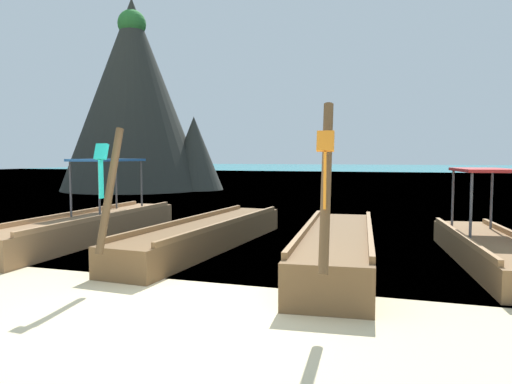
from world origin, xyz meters
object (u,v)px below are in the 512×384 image
at_px(longtail_boat_pink_ribbon, 90,226).
at_px(longtail_boat_yellow_ribbon, 490,248).
at_px(longtail_boat_orange_ribbon, 337,249).
at_px(karst_rock, 137,98).
at_px(longtail_boat_turquoise_ribbon, 207,235).

relative_size(longtail_boat_pink_ribbon, longtail_boat_yellow_ribbon, 1.21).
relative_size(longtail_boat_pink_ribbon, longtail_boat_orange_ribbon, 1.17).
bearing_deg(longtail_boat_orange_ribbon, karst_rock, 130.26).
xyz_separation_m(longtail_boat_turquoise_ribbon, longtail_boat_yellow_ribbon, (5.66, 0.03, 0.03)).
bearing_deg(longtail_boat_turquoise_ribbon, longtail_boat_orange_ribbon, -19.23).
height_order(longtail_boat_turquoise_ribbon, longtail_boat_orange_ribbon, longtail_boat_orange_ribbon).
xyz_separation_m(longtail_boat_pink_ribbon, longtail_boat_turquoise_ribbon, (3.05, 0.00, -0.06)).
bearing_deg(longtail_boat_orange_ribbon, longtail_boat_turquoise_ribbon, 160.77).
bearing_deg(longtail_boat_orange_ribbon, longtail_boat_pink_ribbon, 170.21).
height_order(longtail_boat_orange_ribbon, karst_rock, karst_rock).
height_order(longtail_boat_pink_ribbon, longtail_boat_turquoise_ribbon, longtail_boat_pink_ribbon).
xyz_separation_m(longtail_boat_pink_ribbon, karst_rock, (-8.59, 16.24, 5.23)).
distance_m(longtail_boat_yellow_ribbon, karst_rock, 24.29).
relative_size(longtail_boat_pink_ribbon, longtail_boat_turquoise_ribbon, 1.02).
bearing_deg(longtail_boat_yellow_ribbon, longtail_boat_turquoise_ribbon, -179.68).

